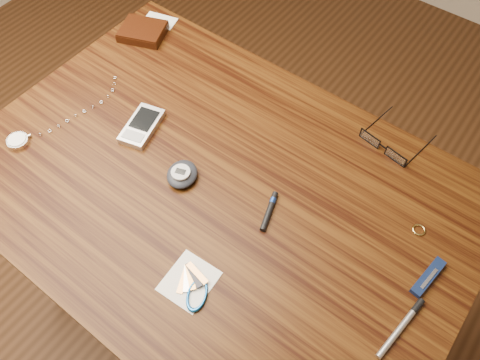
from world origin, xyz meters
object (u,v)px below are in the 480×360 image
(pocket_watch, at_px, (21,139))
(eyeglasses, at_px, (384,146))
(wallet_and_card, at_px, (143,31))
(pda_phone, at_px, (142,126))
(pedometer, at_px, (182,174))
(notepad_keys, at_px, (193,287))
(silver_pen, at_px, (404,323))
(pocket_knife, at_px, (428,277))
(desk, at_px, (217,210))

(pocket_watch, bearing_deg, eyeglasses, 35.25)
(wallet_and_card, xyz_separation_m, pda_phone, (0.21, -0.22, -0.00))
(eyeglasses, height_order, pedometer, pedometer)
(notepad_keys, distance_m, silver_pen, 0.36)
(pda_phone, bearing_deg, pocket_knife, 4.72)
(eyeglasses, bearing_deg, silver_pen, -57.40)
(wallet_and_card, relative_size, pedometer, 1.88)
(wallet_and_card, height_order, pocket_watch, wallet_and_card)
(wallet_and_card, height_order, pocket_knife, wallet_and_card)
(desk, xyz_separation_m, silver_pen, (0.42, -0.03, 0.11))
(notepad_keys, xyz_separation_m, pocket_knife, (0.32, 0.26, 0.00))
(wallet_and_card, relative_size, notepad_keys, 1.55)
(eyeglasses, bearing_deg, notepad_keys, -104.66)
(pda_phone, height_order, notepad_keys, pda_phone)
(pocket_knife, bearing_deg, desk, -170.57)
(pocket_watch, height_order, pedometer, pedometer)
(eyeglasses, distance_m, silver_pen, 0.36)
(notepad_keys, bearing_deg, pedometer, 135.41)
(wallet_and_card, bearing_deg, eyeglasses, 3.27)
(wallet_and_card, height_order, notepad_keys, wallet_and_card)
(eyeglasses, bearing_deg, desk, -129.13)
(wallet_and_card, distance_m, eyeglasses, 0.65)
(eyeglasses, relative_size, silver_pen, 1.05)
(pedometer, bearing_deg, notepad_keys, -44.59)
(pocket_watch, distance_m, pedometer, 0.36)
(silver_pen, bearing_deg, pocket_watch, -170.88)
(pocket_knife, bearing_deg, pocket_watch, -164.24)
(desk, relative_size, silver_pen, 7.77)
(pda_phone, height_order, pedometer, pedometer)
(pda_phone, bearing_deg, pedometer, -16.31)
(eyeglasses, bearing_deg, wallet_and_card, -176.73)
(wallet_and_card, relative_size, pocket_watch, 0.57)
(pedometer, height_order, silver_pen, pedometer)
(eyeglasses, relative_size, pocket_knife, 1.54)
(pocket_watch, xyz_separation_m, pocket_knife, (0.81, 0.23, -0.00))
(desk, bearing_deg, silver_pen, -3.91)
(pedometer, bearing_deg, pocket_knife, 11.39)
(wallet_and_card, distance_m, notepad_keys, 0.68)
(pocket_watch, distance_m, silver_pen, 0.82)
(desk, height_order, wallet_and_card, wallet_and_card)
(desk, bearing_deg, wallet_and_card, 150.22)
(pedometer, bearing_deg, eyeglasses, 46.68)
(pocket_watch, height_order, pda_phone, pda_phone)
(desk, distance_m, eyeglasses, 0.37)
(pda_phone, bearing_deg, wallet_and_card, 132.81)
(notepad_keys, height_order, pocket_knife, pocket_knife)
(notepad_keys, distance_m, pocket_knife, 0.41)
(eyeglasses, xyz_separation_m, silver_pen, (0.20, -0.31, -0.01))
(notepad_keys, xyz_separation_m, silver_pen, (0.32, 0.16, 0.00))
(notepad_keys, bearing_deg, pda_phone, 146.85)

